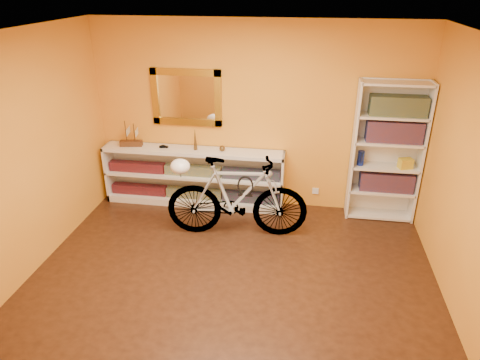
% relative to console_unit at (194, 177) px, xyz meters
% --- Properties ---
extents(floor, '(4.50, 4.00, 0.01)m').
position_rel_console_unit_xyz_m(floor, '(0.86, -1.81, -0.43)').
color(floor, black).
rests_on(floor, ground).
extents(ceiling, '(4.50, 4.00, 0.01)m').
position_rel_console_unit_xyz_m(ceiling, '(0.86, -1.81, 2.18)').
color(ceiling, silver).
rests_on(ceiling, ground).
extents(back_wall, '(4.50, 0.01, 2.60)m').
position_rel_console_unit_xyz_m(back_wall, '(0.86, 0.19, 0.88)').
color(back_wall, orange).
rests_on(back_wall, ground).
extents(left_wall, '(0.01, 4.00, 2.60)m').
position_rel_console_unit_xyz_m(left_wall, '(-1.40, -1.81, 0.88)').
color(left_wall, orange).
rests_on(left_wall, ground).
extents(right_wall, '(0.01, 4.00, 2.60)m').
position_rel_console_unit_xyz_m(right_wall, '(3.11, -1.81, 0.88)').
color(right_wall, orange).
rests_on(right_wall, ground).
extents(gilt_mirror, '(0.98, 0.06, 0.78)m').
position_rel_console_unit_xyz_m(gilt_mirror, '(-0.09, 0.15, 1.12)').
color(gilt_mirror, olive).
rests_on(gilt_mirror, back_wall).
extents(wall_socket, '(0.09, 0.02, 0.09)m').
position_rel_console_unit_xyz_m(wall_socket, '(1.76, 0.17, -0.17)').
color(wall_socket, silver).
rests_on(wall_socket, back_wall).
extents(console_unit, '(2.60, 0.35, 0.85)m').
position_rel_console_unit_xyz_m(console_unit, '(0.00, 0.00, 0.00)').
color(console_unit, silver).
rests_on(console_unit, floor).
extents(cd_row_lower, '(2.50, 0.13, 0.14)m').
position_rel_console_unit_xyz_m(cd_row_lower, '(-0.00, -0.02, -0.26)').
color(cd_row_lower, black).
rests_on(cd_row_lower, console_unit).
extents(cd_row_upper, '(2.50, 0.13, 0.14)m').
position_rel_console_unit_xyz_m(cd_row_upper, '(-0.00, -0.02, 0.11)').
color(cd_row_upper, navy).
rests_on(cd_row_upper, console_unit).
extents(model_ship, '(0.33, 0.17, 0.37)m').
position_rel_console_unit_xyz_m(model_ship, '(-0.90, 0.00, 0.61)').
color(model_ship, '#402412').
rests_on(model_ship, console_unit).
extents(toy_car, '(0.00, 0.00, 0.00)m').
position_rel_console_unit_xyz_m(toy_car, '(-0.42, 0.00, 0.43)').
color(toy_car, black).
rests_on(toy_car, console_unit).
extents(bronze_ornament, '(0.05, 0.05, 0.31)m').
position_rel_console_unit_xyz_m(bronze_ornament, '(0.05, 0.00, 0.58)').
color(bronze_ornament, brown).
rests_on(bronze_ornament, console_unit).
extents(decorative_orb, '(0.08, 0.08, 0.08)m').
position_rel_console_unit_xyz_m(decorative_orb, '(0.43, 0.00, 0.47)').
color(decorative_orb, brown).
rests_on(decorative_orb, console_unit).
extents(bookcase, '(0.90, 0.30, 1.90)m').
position_rel_console_unit_xyz_m(bookcase, '(2.63, 0.03, 0.52)').
color(bookcase, silver).
rests_on(bookcase, floor).
extents(book_row_a, '(0.70, 0.22, 0.26)m').
position_rel_console_unit_xyz_m(book_row_a, '(2.68, 0.03, 0.12)').
color(book_row_a, maroon).
rests_on(book_row_a, bookcase).
extents(book_row_b, '(0.70, 0.22, 0.28)m').
position_rel_console_unit_xyz_m(book_row_b, '(2.68, 0.03, 0.83)').
color(book_row_b, maroon).
rests_on(book_row_b, bookcase).
extents(book_row_c, '(0.70, 0.22, 0.25)m').
position_rel_console_unit_xyz_m(book_row_c, '(2.68, 0.03, 1.16)').
color(book_row_c, navy).
rests_on(book_row_c, bookcase).
extents(travel_mug, '(0.09, 0.09, 0.20)m').
position_rel_console_unit_xyz_m(travel_mug, '(2.31, 0.01, 0.44)').
color(travel_mug, '#162999').
rests_on(travel_mug, bookcase).
extents(red_tin, '(0.18, 0.18, 0.20)m').
position_rel_console_unit_xyz_m(red_tin, '(2.43, 0.06, 1.14)').
color(red_tin, maroon).
rests_on(red_tin, bookcase).
extents(yellow_bag, '(0.20, 0.17, 0.13)m').
position_rel_console_unit_xyz_m(yellow_bag, '(2.88, -0.01, 0.41)').
color(yellow_bag, gold).
rests_on(yellow_bag, bookcase).
extents(bicycle, '(0.65, 1.86, 1.07)m').
position_rel_console_unit_xyz_m(bicycle, '(0.76, -0.75, 0.11)').
color(bicycle, silver).
rests_on(bicycle, floor).
extents(helmet, '(0.25, 0.23, 0.19)m').
position_rel_console_unit_xyz_m(helmet, '(0.07, -0.82, 0.52)').
color(helmet, white).
rests_on(helmet, bicycle).
extents(u_lock, '(0.20, 0.02, 0.20)m').
position_rel_console_unit_xyz_m(u_lock, '(0.87, -0.74, 0.27)').
color(u_lock, black).
rests_on(u_lock, bicycle).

